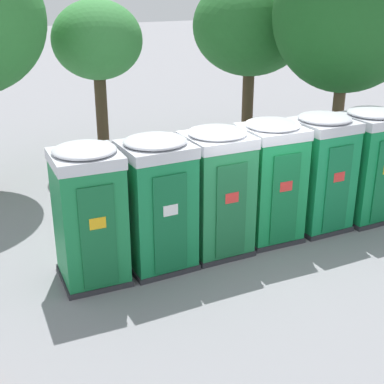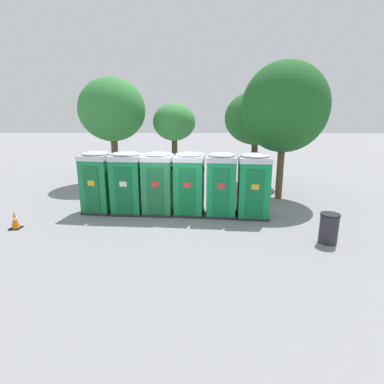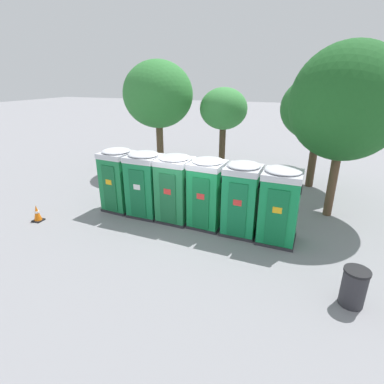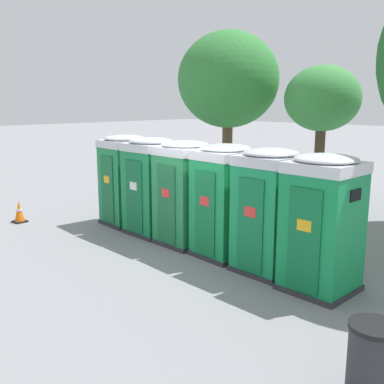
{
  "view_description": "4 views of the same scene",
  "coord_description": "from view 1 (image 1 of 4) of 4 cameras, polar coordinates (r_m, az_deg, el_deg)",
  "views": [
    {
      "loc": [
        -5.73,
        -8.22,
        5.07
      ],
      "look_at": [
        -1.15,
        0.03,
        1.34
      ],
      "focal_mm": 50.0,
      "sensor_mm": 36.0,
      "label": 1
    },
    {
      "loc": [
        1.23,
        -11.74,
        3.91
      ],
      "look_at": [
        0.74,
        -0.09,
        0.94
      ],
      "focal_mm": 28.0,
      "sensor_mm": 36.0,
      "label": 2
    },
    {
      "loc": [
        3.61,
        -9.51,
        5.12
      ],
      "look_at": [
        0.05,
        -0.05,
        1.23
      ],
      "focal_mm": 28.0,
      "sensor_mm": 36.0,
      "label": 3
    },
    {
      "loc": [
        6.92,
        -7.54,
        3.43
      ],
      "look_at": [
        -0.38,
        -0.02,
        1.33
      ],
      "focal_mm": 42.0,
      "sensor_mm": 36.0,
      "label": 4
    }
  ],
  "objects": [
    {
      "name": "ground_plane",
      "position": [
        11.23,
        5.24,
        -5.36
      ],
      "size": [
        120.0,
        120.0,
        0.0
      ],
      "primitive_type": "plane",
      "color": "gray"
    },
    {
      "name": "portapotty_0",
      "position": [
        9.51,
        -10.89,
        -2.3
      ],
      "size": [
        1.26,
        1.3,
        2.54
      ],
      "color": "#2D2D33",
      "rests_on": "ground"
    },
    {
      "name": "portapotty_1",
      "position": [
        9.85,
        -3.76,
        -1.1
      ],
      "size": [
        1.26,
        1.23,
        2.54
      ],
      "color": "#2D2D33",
      "rests_on": "ground"
    },
    {
      "name": "portapotty_2",
      "position": [
        10.37,
        2.63,
        0.13
      ],
      "size": [
        1.26,
        1.26,
        2.54
      ],
      "color": "#2D2D33",
      "rests_on": "ground"
    },
    {
      "name": "portapotty_3",
      "position": [
        11.04,
        8.29,
        1.27
      ],
      "size": [
        1.26,
        1.29,
        2.54
      ],
      "color": "#2D2D33",
      "rests_on": "ground"
    },
    {
      "name": "portapotty_4",
      "position": [
        11.74,
        13.5,
        2.14
      ],
      "size": [
        1.22,
        1.24,
        2.54
      ],
      "color": "#2D2D33",
      "rests_on": "ground"
    },
    {
      "name": "portapotty_5",
      "position": [
        12.51,
        18.23,
        2.83
      ],
      "size": [
        1.26,
        1.24,
        2.54
      ],
      "color": "#2D2D33",
      "rests_on": "ground"
    },
    {
      "name": "street_tree_0",
      "position": [
        15.09,
        16.28,
        17.73
      ],
      "size": [
        3.89,
        3.89,
        6.31
      ],
      "color": "brown",
      "rests_on": "ground"
    },
    {
      "name": "street_tree_1",
      "position": [
        17.23,
        6.26,
        17.12
      ],
      "size": [
        3.56,
        3.56,
        5.3
      ],
      "color": "#4C3826",
      "rests_on": "ground"
    },
    {
      "name": "street_tree_3",
      "position": [
        15.62,
        -10.07,
        15.5
      ],
      "size": [
        2.52,
        2.52,
        4.65
      ],
      "color": "#4C3826",
      "rests_on": "ground"
    }
  ]
}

